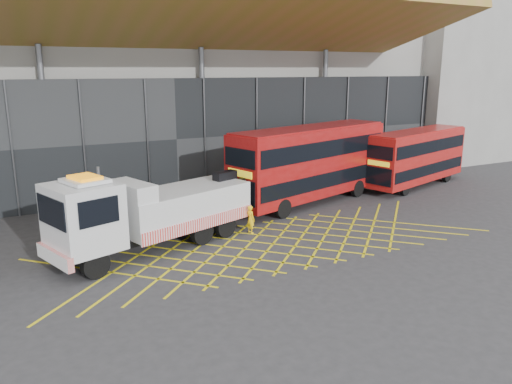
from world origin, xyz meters
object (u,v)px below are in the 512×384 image
bus_towed (310,161)px  worker (251,219)px  recovery_truck (149,211)px  bus_second (417,155)px

bus_towed → worker: 7.69m
recovery_truck → worker: (5.50, 0.10, -1.20)m
worker → bus_second: bearing=-87.4°
recovery_truck → bus_second: bearing=-7.1°
recovery_truck → bus_towed: (11.79, 4.04, 0.81)m
recovery_truck → worker: size_ratio=7.86×
recovery_truck → worker: recovery_truck is taller
worker → bus_towed: bearing=-70.6°
bus_towed → worker: bearing=-164.4°
bus_second → recovery_truck: bearing=175.0°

